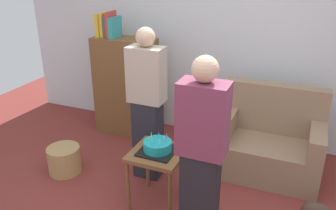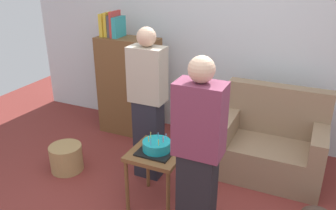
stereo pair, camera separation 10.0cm
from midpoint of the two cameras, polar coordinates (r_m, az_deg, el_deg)
wall_back at (r=4.42m, az=11.79°, el=10.99°), size 6.00×0.10×2.70m
couch at (r=4.01m, az=17.07°, el=-6.28°), size 1.10×0.70×0.96m
bookshelf at (r=4.64m, az=-5.77°, el=3.29°), size 0.80×0.36×1.62m
side_table at (r=3.29m, az=-0.94°, el=-8.87°), size 0.48×0.48×0.58m
birthday_cake at (r=3.22m, az=-0.96°, el=-6.79°), size 0.32×0.32×0.17m
person_blowing_candles at (r=3.59m, az=-2.47°, el=-0.02°), size 0.36×0.22×1.63m
person_holding_cake at (r=2.68m, az=6.01°, el=-8.72°), size 0.36×0.22×1.63m
wicker_basket at (r=4.12m, az=-15.55°, el=-8.30°), size 0.36×0.36×0.30m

